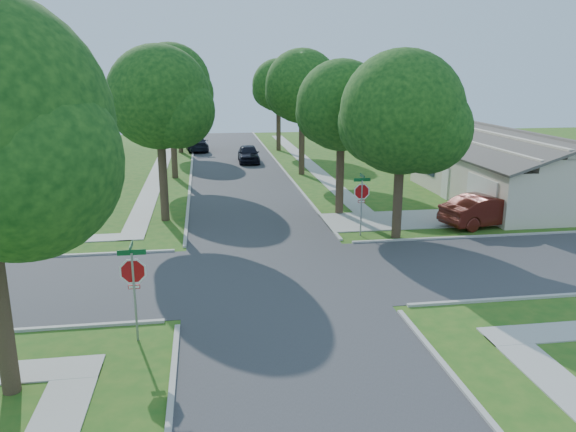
% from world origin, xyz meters
% --- Properties ---
extents(ground, '(100.00, 100.00, 0.00)m').
position_xyz_m(ground, '(0.00, 0.00, 0.00)').
color(ground, '#255918').
rests_on(ground, ground).
extents(road_ns, '(7.00, 100.00, 0.02)m').
position_xyz_m(road_ns, '(0.00, 0.00, 0.00)').
color(road_ns, '#333335').
rests_on(road_ns, ground).
extents(sidewalk_ne, '(1.20, 40.00, 0.04)m').
position_xyz_m(sidewalk_ne, '(6.10, 26.00, 0.02)').
color(sidewalk_ne, '#9E9B91').
rests_on(sidewalk_ne, ground).
extents(sidewalk_nw, '(1.20, 40.00, 0.04)m').
position_xyz_m(sidewalk_nw, '(-6.10, 26.00, 0.02)').
color(sidewalk_nw, '#9E9B91').
rests_on(sidewalk_nw, ground).
extents(driveway, '(8.80, 3.60, 0.05)m').
position_xyz_m(driveway, '(7.90, 7.10, 0.03)').
color(driveway, '#9E9B91').
rests_on(driveway, ground).
extents(stop_sign_sw, '(1.05, 0.80, 2.98)m').
position_xyz_m(stop_sign_sw, '(-4.70, -4.70, 2.03)').
color(stop_sign_sw, gray).
rests_on(stop_sign_sw, ground).
extents(stop_sign_ne, '(1.05, 0.80, 2.98)m').
position_xyz_m(stop_sign_ne, '(4.70, 4.70, 2.03)').
color(stop_sign_ne, gray).
rests_on(stop_sign_ne, ground).
extents(tree_e_near, '(4.97, 4.80, 8.28)m').
position_xyz_m(tree_e_near, '(4.75, 9.01, 5.64)').
color(tree_e_near, '#38281C').
rests_on(tree_e_near, ground).
extents(tree_e_mid, '(5.59, 5.40, 9.21)m').
position_xyz_m(tree_e_mid, '(4.76, 21.01, 6.25)').
color(tree_e_mid, '#38281C').
rests_on(tree_e_mid, ground).
extents(tree_e_far, '(5.17, 5.00, 8.72)m').
position_xyz_m(tree_e_far, '(4.75, 34.01, 5.98)').
color(tree_e_far, '#38281C').
rests_on(tree_e_far, ground).
extents(tree_w_near, '(5.38, 5.20, 8.97)m').
position_xyz_m(tree_w_near, '(-4.64, 9.01, 6.12)').
color(tree_w_near, '#38281C').
rests_on(tree_w_near, ground).
extents(tree_w_mid, '(5.80, 5.60, 9.56)m').
position_xyz_m(tree_w_mid, '(-4.64, 21.01, 6.49)').
color(tree_w_mid, '#38281C').
rests_on(tree_w_mid, ground).
extents(tree_w_far, '(4.76, 4.60, 8.04)m').
position_xyz_m(tree_w_far, '(-4.65, 34.01, 5.51)').
color(tree_w_far, '#38281C').
rests_on(tree_w_far, ground).
extents(tree_ne_corner, '(5.80, 5.60, 8.66)m').
position_xyz_m(tree_ne_corner, '(6.36, 4.21, 5.59)').
color(tree_ne_corner, '#38281C').
rests_on(tree_ne_corner, ground).
extents(house_ne_near, '(8.42, 13.60, 4.23)m').
position_xyz_m(house_ne_near, '(15.99, 11.00, 1.52)').
color(house_ne_near, '#C5B39B').
rests_on(house_ne_near, ground).
extents(house_ne_far, '(8.42, 13.60, 4.23)m').
position_xyz_m(house_ne_far, '(15.99, 29.00, 1.52)').
color(house_ne_far, '#C5B39B').
rests_on(house_ne_far, ground).
extents(house_nw_far, '(8.42, 13.60, 4.23)m').
position_xyz_m(house_nw_far, '(-15.99, 32.00, 1.52)').
color(house_nw_far, '#C5B39B').
rests_on(house_nw_far, ground).
extents(car_driveway, '(5.10, 2.79, 1.60)m').
position_xyz_m(car_driveway, '(11.50, 5.50, 0.80)').
color(car_driveway, '#4B150F').
rests_on(car_driveway, ground).
extents(car_curb_east, '(1.85, 4.39, 1.48)m').
position_xyz_m(car_curb_east, '(1.20, 27.18, 0.74)').
color(car_curb_east, black).
rests_on(car_curb_east, ground).
extents(car_curb_west, '(2.44, 4.96, 1.39)m').
position_xyz_m(car_curb_west, '(-3.20, 34.71, 0.69)').
color(car_curb_west, black).
rests_on(car_curb_west, ground).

